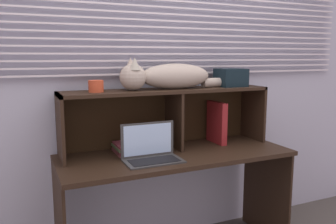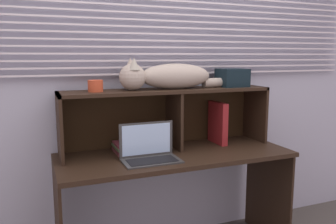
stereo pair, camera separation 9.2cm
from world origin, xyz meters
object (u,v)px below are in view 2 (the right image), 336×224
Objects in this scene: cat at (167,76)px; binder_upright at (218,123)px; small_basket at (95,86)px; storage_box at (232,78)px; book_stack at (127,147)px; laptop at (149,152)px.

binder_upright is (0.41, 0.00, -0.36)m from cat.
binder_upright is 0.96m from small_basket.
storage_box reaches higher than small_basket.
small_basket reaches higher than book_stack.
cat is at bearing -180.00° from binder_upright.
cat is 9.04× the size of small_basket.
cat reaches higher than small_basket.
cat is at bearing 47.20° from laptop.
storage_box is at bearing 17.00° from laptop.
book_stack is (-0.08, 0.23, -0.02)m from laptop.
binder_upright reaches higher than laptop.
cat is 2.42× the size of laptop.
small_basket is (-0.29, 0.22, 0.41)m from laptop.
book_stack is 2.18× the size of small_basket.
laptop is at bearing -70.07° from book_stack.
small_basket is (-0.91, 0.00, 0.31)m from binder_upright.
binder_upright is (0.62, 0.22, 0.10)m from laptop.
storage_box reaches higher than laptop.
cat is at bearing -0.77° from book_stack.
small_basket reaches higher than binder_upright.
cat is 0.50m from small_basket.
laptop reaches higher than book_stack.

